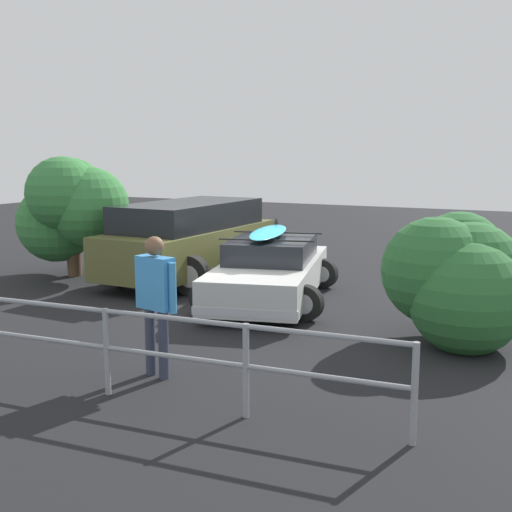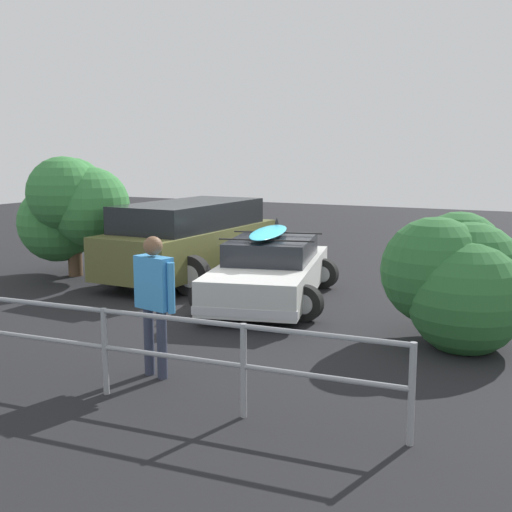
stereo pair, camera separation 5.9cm
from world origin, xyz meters
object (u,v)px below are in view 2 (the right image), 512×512
(sedan_car, at_px, (271,270))
(person_bystander, at_px, (154,293))
(bush_near_left, at_px, (454,275))
(bush_near_right, at_px, (72,207))
(suv_car, at_px, (191,239))

(sedan_car, xyz_separation_m, person_bystander, (-0.51, 4.46, 0.50))
(sedan_car, relative_size, person_bystander, 2.60)
(bush_near_left, xyz_separation_m, bush_near_right, (8.65, -1.42, 0.56))
(person_bystander, xyz_separation_m, bush_near_left, (-3.06, -3.27, -0.06))
(bush_near_left, bearing_deg, sedan_car, -18.48)
(person_bystander, bearing_deg, bush_near_right, -39.99)
(suv_car, relative_size, person_bystander, 2.75)
(suv_car, height_order, bush_near_right, bush_near_right)
(sedan_car, height_order, person_bystander, person_bystander)
(suv_car, bearing_deg, person_bystander, 118.29)
(suv_car, bearing_deg, bush_near_right, 18.65)
(suv_car, bearing_deg, bush_near_left, 159.23)
(suv_car, xyz_separation_m, person_bystander, (-2.99, 5.56, 0.17))
(suv_car, distance_m, person_bystander, 6.32)
(bush_near_left, height_order, bush_near_right, bush_near_right)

